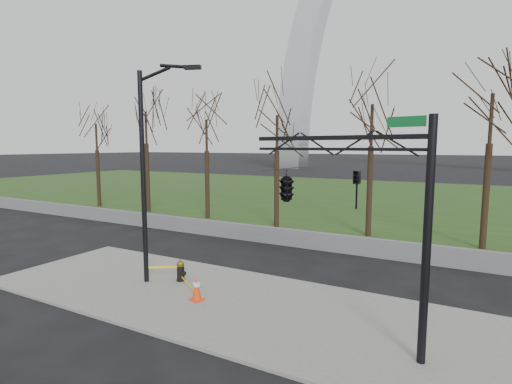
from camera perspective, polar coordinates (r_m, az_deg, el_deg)
The scene contains 11 objects.
ground at distance 13.96m, azimuth -5.29°, elevation -15.54°, with size 500.00×500.00×0.00m, color black.
sidewalk at distance 13.94m, azimuth -5.29°, elevation -15.35°, with size 18.00×6.00×0.10m, color slate.
grass_strip at distance 41.66m, azimuth 18.44°, elevation -0.87°, with size 120.00×40.00×0.06m, color #284017.
guardrail at distance 20.62m, azimuth 7.31°, elevation -6.89°, with size 60.00×0.30×0.90m, color #59595B.
gateway_arch at distance 90.19m, azimuth 24.92°, elevation 23.69°, with size 66.00×6.00×65.00m, color silver, non-canonical shape.
tree_row at distance 26.54m, azimuth -2.49°, elevation 4.47°, with size 33.05×4.00×8.48m.
fire_hydrant at distance 15.65m, azimuth -10.91°, elevation -11.26°, with size 0.52×0.35×0.84m.
traffic_cone at distance 13.71m, azimuth -8.65°, elevation -13.82°, with size 0.50×0.50×0.78m.
street_light at distance 15.06m, azimuth -15.43°, elevation 4.25°, with size 2.30×0.97×8.21m.
traffic_signal_mast at distance 11.10m, azimuth 7.69°, elevation 0.79°, with size 5.02×2.54×6.00m.
caution_tape at distance 15.10m, azimuth -11.25°, elevation -12.14°, with size 2.84×1.25×0.43m.
Camera 1 is at (7.27, -10.68, 5.28)m, focal length 27.42 mm.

